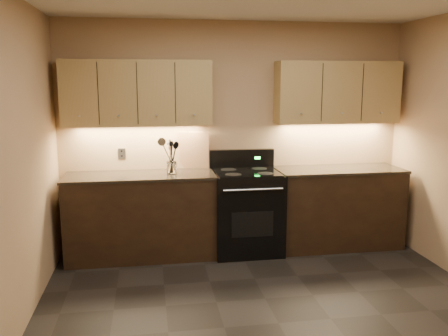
{
  "coord_description": "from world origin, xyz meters",
  "views": [
    {
      "loc": [
        -1.0,
        -3.42,
        1.93
      ],
      "look_at": [
        -0.21,
        1.45,
        1.02
      ],
      "focal_mm": 38.0,
      "sensor_mm": 36.0,
      "label": 1
    }
  ],
  "objects": [
    {
      "name": "wall_left",
      "position": [
        -2.0,
        0.0,
        1.3
      ],
      "size": [
        0.04,
        4.0,
        2.6
      ],
      "primitive_type": "cube",
      "color": "tan",
      "rests_on": "ground"
    },
    {
      "name": "counter_left",
      "position": [
        -1.1,
        1.7,
        0.47
      ],
      "size": [
        1.62,
        0.62,
        0.93
      ],
      "color": "black",
      "rests_on": "ground"
    },
    {
      "name": "outlet_plate",
      "position": [
        -1.3,
        1.99,
        1.12
      ],
      "size": [
        0.08,
        0.01,
        0.12
      ],
      "primitive_type": "cube",
      "color": "#B2B5BA",
      "rests_on": "wall_back"
    },
    {
      "name": "upper_cab_right",
      "position": [
        1.18,
        1.85,
        1.8
      ],
      "size": [
        1.44,
        0.3,
        0.7
      ],
      "primitive_type": "cube",
      "color": "tan",
      "rests_on": "wall_back"
    },
    {
      "name": "cutting_board",
      "position": [
        -0.48,
        1.96,
        1.14
      ],
      "size": [
        0.35,
        0.14,
        0.43
      ],
      "primitive_type": "cube",
      "rotation": [
        0.13,
        0.0,
        -0.18
      ],
      "color": "tan",
      "rests_on": "counter_left"
    },
    {
      "name": "upper_cab_left",
      "position": [
        -1.1,
        1.85,
        1.8
      ],
      "size": [
        1.6,
        0.3,
        0.7
      ],
      "primitive_type": "cube",
      "color": "tan",
      "rests_on": "wall_back"
    },
    {
      "name": "wall_back",
      "position": [
        0.0,
        2.0,
        1.3
      ],
      "size": [
        4.0,
        0.04,
        2.6
      ],
      "primitive_type": "cube",
      "color": "tan",
      "rests_on": "ground"
    },
    {
      "name": "wooden_spoon",
      "position": [
        -0.79,
        1.71,
        1.1
      ],
      "size": [
        0.11,
        0.11,
        0.32
      ],
      "primitive_type": null,
      "rotation": [
        -0.08,
        0.15,
        0.28
      ],
      "color": "tan",
      "rests_on": "utensil_crock"
    },
    {
      "name": "stove",
      "position": [
        0.08,
        1.68,
        0.48
      ],
      "size": [
        0.76,
        0.68,
        1.14
      ],
      "color": "black",
      "rests_on": "ground"
    },
    {
      "name": "utensil_crock",
      "position": [
        -0.75,
        1.7,
        0.99
      ],
      "size": [
        0.13,
        0.13,
        0.13
      ],
      "color": "white",
      "rests_on": "counter_left"
    },
    {
      "name": "black_spoon",
      "position": [
        -0.76,
        1.72,
        1.12
      ],
      "size": [
        0.12,
        0.16,
        0.36
      ],
      "primitive_type": null,
      "rotation": [
        0.3,
        0.17,
        0.05
      ],
      "color": "black",
      "rests_on": "utensil_crock"
    },
    {
      "name": "floor",
      "position": [
        0.0,
        0.0,
        0.0
      ],
      "size": [
        4.0,
        4.0,
        0.0
      ],
      "primitive_type": "plane",
      "color": "black",
      "rests_on": "ground"
    },
    {
      "name": "steel_skimmer",
      "position": [
        -0.71,
        1.7,
        1.14
      ],
      "size": [
        0.24,
        0.13,
        0.4
      ],
      "primitive_type": null,
      "rotation": [
        0.08,
        -0.4,
        0.03
      ],
      "color": "silver",
      "rests_on": "utensil_crock"
    },
    {
      "name": "counter_right",
      "position": [
        1.18,
        1.7,
        0.47
      ],
      "size": [
        1.46,
        0.62,
        0.93
      ],
      "color": "black",
      "rests_on": "ground"
    },
    {
      "name": "steel_spatula",
      "position": [
        -0.72,
        1.71,
        1.13
      ],
      "size": [
        0.17,
        0.13,
        0.38
      ],
      "primitive_type": null,
      "rotation": [
        -0.03,
        -0.19,
        -0.27
      ],
      "color": "silver",
      "rests_on": "utensil_crock"
    },
    {
      "name": "black_turner",
      "position": [
        -0.75,
        1.69,
        1.12
      ],
      "size": [
        0.1,
        0.14,
        0.36
      ],
      "primitive_type": null,
      "rotation": [
        -0.09,
        0.03,
        0.37
      ],
      "color": "black",
      "rests_on": "utensil_crock"
    }
  ]
}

